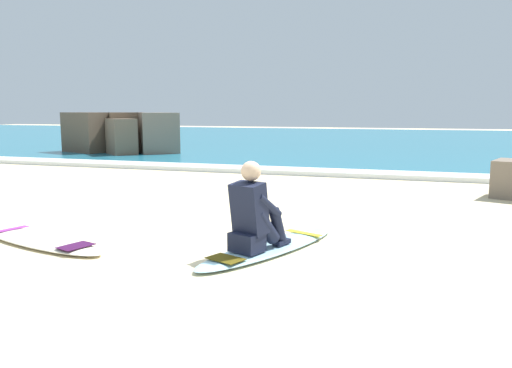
# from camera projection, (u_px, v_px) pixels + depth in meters

# --- Properties ---
(ground_plane) EXTENTS (80.00, 80.00, 0.00)m
(ground_plane) POSITION_uv_depth(u_px,v_px,m) (178.00, 242.00, 5.99)
(ground_plane) COLOR beige
(sea) EXTENTS (80.00, 28.00, 0.10)m
(sea) POSITION_uv_depth(u_px,v_px,m) (366.00, 140.00, 25.24)
(sea) COLOR teal
(sea) RESTS_ON ground
(breaking_foam) EXTENTS (80.00, 0.90, 0.11)m
(breaking_foam) POSITION_uv_depth(u_px,v_px,m) (305.00, 172.00, 12.37)
(breaking_foam) COLOR white
(breaking_foam) RESTS_ON ground
(surfboard_main) EXTENTS (1.33, 2.34, 0.08)m
(surfboard_main) POSITION_uv_depth(u_px,v_px,m) (271.00, 247.00, 5.63)
(surfboard_main) COLOR #9ED1E5
(surfboard_main) RESTS_ON ground
(surfer_seated) EXTENTS (0.55, 0.77, 0.95)m
(surfer_seated) POSITION_uv_depth(u_px,v_px,m) (254.00, 216.00, 5.35)
(surfer_seated) COLOR black
(surfer_seated) RESTS_ON surfboard_main
(surfboard_spare_near) EXTENTS (2.29, 1.14, 0.08)m
(surfboard_spare_near) POSITION_uv_depth(u_px,v_px,m) (38.00, 240.00, 5.94)
(surfboard_spare_near) COLOR #EFE5C6
(surfboard_spare_near) RESTS_ON ground
(rock_outcrop_distant) EXTENTS (4.39, 2.73, 1.46)m
(rock_outcrop_distant) POSITION_uv_depth(u_px,v_px,m) (126.00, 134.00, 17.34)
(rock_outcrop_distant) COLOR brown
(rock_outcrop_distant) RESTS_ON ground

